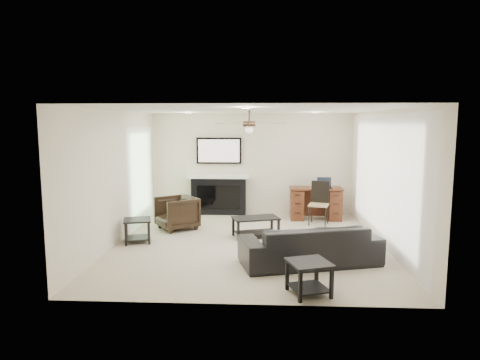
{
  "coord_description": "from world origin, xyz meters",
  "views": [
    {
      "loc": [
        0.24,
        -7.87,
        2.27
      ],
      "look_at": [
        -0.18,
        0.26,
        1.18
      ],
      "focal_mm": 32.0,
      "sensor_mm": 36.0,
      "label": 1
    }
  ],
  "objects": [
    {
      "name": "room_shell",
      "position": [
        0.19,
        0.08,
        1.68
      ],
      "size": [
        5.5,
        5.54,
        2.52
      ],
      "color": "#BBB296",
      "rests_on": "ground"
    },
    {
      "name": "end_table_near",
      "position": [
        0.87,
        -2.38,
        0.23
      ],
      "size": [
        0.66,
        0.66,
        0.45
      ],
      "primitive_type": "cube",
      "rotation": [
        0.0,
        0.0,
        0.33
      ],
      "color": "black",
      "rests_on": "ground"
    },
    {
      "name": "desk_chair",
      "position": [
        1.51,
        1.57,
        0.48
      ],
      "size": [
        0.53,
        0.54,
        0.97
      ],
      "primitive_type": "cube",
      "rotation": [
        0.0,
        0.0,
        -0.28
      ],
      "color": "black",
      "rests_on": "ground"
    },
    {
      "name": "armchair",
      "position": [
        -1.58,
        1.02,
        0.35
      ],
      "size": [
        1.07,
        1.07,
        0.71
      ],
      "primitive_type": "imported",
      "rotation": [
        0.0,
        0.0,
        -0.94
      ],
      "color": "black",
      "rests_on": "ground"
    },
    {
      "name": "desk",
      "position": [
        1.51,
        2.12,
        0.38
      ],
      "size": [
        1.22,
        0.56,
        0.76
      ],
      "primitive_type": "cube",
      "color": "#411D10",
      "rests_on": "ground"
    },
    {
      "name": "sofa",
      "position": [
        1.02,
        -1.13,
        0.32
      ],
      "size": [
        2.36,
        1.4,
        0.65
      ],
      "primitive_type": "imported",
      "rotation": [
        0.0,
        0.0,
        3.4
      ],
      "color": "black",
      "rests_on": "ground"
    },
    {
      "name": "fireplace_unit",
      "position": [
        -0.83,
        2.58,
        0.95
      ],
      "size": [
        1.52,
        0.34,
        1.91
      ],
      "primitive_type": "cube",
      "color": "black",
      "rests_on": "ground"
    },
    {
      "name": "end_table_left",
      "position": [
        -2.13,
        -0.03,
        0.23
      ],
      "size": [
        0.62,
        0.62,
        0.45
      ],
      "primitive_type": "cube",
      "rotation": [
        0.0,
        0.0,
        0.28
      ],
      "color": "black",
      "rests_on": "ground"
    },
    {
      "name": "laptop",
      "position": [
        1.71,
        2.1,
        0.88
      ],
      "size": [
        0.33,
        0.24,
        0.23
      ],
      "primitive_type": "cube",
      "color": "black",
      "rests_on": "desk"
    },
    {
      "name": "coffee_table",
      "position": [
        0.12,
        0.47,
        0.2
      ],
      "size": [
        1.01,
        0.75,
        0.4
      ],
      "primitive_type": "cube",
      "rotation": [
        0.0,
        0.0,
        0.3
      ],
      "color": "black",
      "rests_on": "ground"
    }
  ]
}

